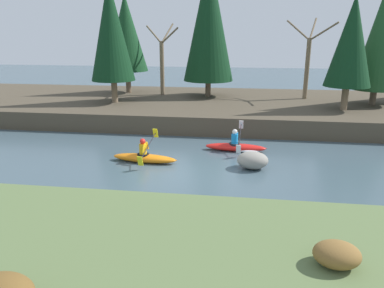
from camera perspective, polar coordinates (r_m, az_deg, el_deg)
name	(u,v)px	position (r m, az deg, el deg)	size (l,w,h in m)	color
ground_plane	(182,173)	(14.27, -1.52, -4.41)	(90.00, 90.00, 0.00)	#425660
riverbank_near	(124,283)	(8.04, -10.36, -20.16)	(44.00, 7.26, 0.69)	#5B7042
riverbank_far	(209,107)	(24.22, 2.58, 5.62)	(44.00, 10.75, 1.00)	#4C4233
conifer_tree_far_left	(126,33)	(27.05, -10.03, 16.32)	(2.86, 2.86, 6.67)	brown
conifer_tree_left	(111,30)	(23.29, -12.26, 16.56)	(2.61, 2.61, 7.17)	#7A664C
conifer_tree_mid_left	(209,20)	(25.11, 2.59, 18.41)	(3.25, 3.25, 8.77)	brown
conifer_tree_centre	(351,41)	(22.13, 23.12, 14.20)	(2.46, 2.46, 6.08)	#7A664C
conifer_tree_mid_right	(381,37)	(24.39, 26.89, 14.32)	(2.65, 2.65, 6.83)	brown
bare_tree_upstream	(162,62)	(25.97, -4.54, 12.42)	(2.65, 2.62, 4.73)	#7A664C
bare_tree_mid_upstream	(308,61)	(25.33, 17.24, 11.97)	(2.82, 2.78, 5.04)	#7A664C
shrub_clump_third	(337,254)	(8.17, 21.21, -15.41)	(0.93, 0.77, 0.50)	brown
kayaker_lead	(238,147)	(16.91, 7.03, -0.42)	(2.78, 2.07, 1.20)	red
kayaker_middle	(145,157)	(15.46, -7.18, -1.98)	(2.79, 2.07, 1.20)	orange
boulder_midstream	(253,160)	(14.78, 9.22, -2.46)	(1.21, 0.95, 0.69)	gray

